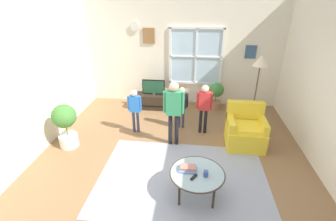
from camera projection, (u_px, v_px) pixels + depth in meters
ground_plane at (169, 172)px, 4.43m from camera, size 5.86×6.90×0.02m
back_wall at (183, 50)px, 6.63m from camera, size 5.26×0.17×3.00m
side_wall_left at (9, 88)px, 4.05m from camera, size 0.12×6.30×3.00m
area_rug at (183, 178)px, 4.27m from camera, size 2.91×2.08×0.01m
tv_stand at (154, 101)px, 6.77m from camera, size 1.09×0.42×0.40m
television at (154, 87)px, 6.58m from camera, size 0.61×0.08×0.42m
armchair at (245, 130)px, 5.09m from camera, size 0.76×0.74×0.87m
coffee_table at (197, 174)px, 3.76m from camera, size 0.86×0.86×0.44m
book_stack at (188, 168)px, 3.79m from camera, size 0.28×0.19×0.07m
cup at (206, 174)px, 3.65m from camera, size 0.07×0.07×0.10m
remote_near_books at (194, 177)px, 3.64m from camera, size 0.11×0.14×0.02m
person_blue_shirt at (135, 106)px, 5.40m from camera, size 0.31×0.14×1.04m
person_black_shirt at (181, 103)px, 5.60m from camera, size 0.31×0.14×1.02m
person_green_shirt at (174, 107)px, 4.85m from camera, size 0.42×0.19×1.39m
person_red_shirt at (204, 104)px, 5.34m from camera, size 0.35×0.16×1.16m
potted_plant_by_window at (216, 94)px, 6.63m from camera, size 0.38×0.38×0.75m
potted_plant_corner at (65, 123)px, 4.92m from camera, size 0.48×0.48×0.94m
floor_lamp at (260, 69)px, 5.23m from camera, size 0.32×0.32×1.73m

